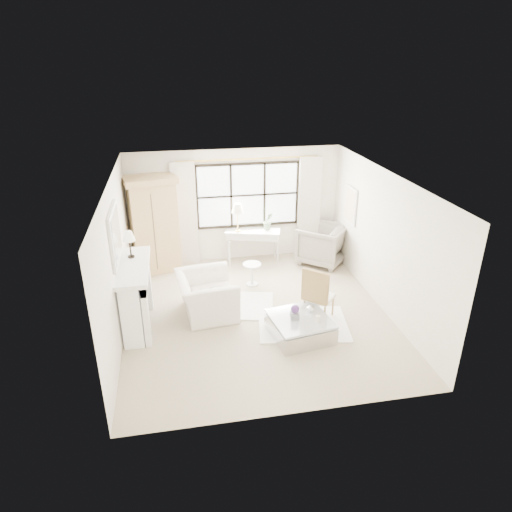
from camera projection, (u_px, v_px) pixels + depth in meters
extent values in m
plane|color=tan|center=(257.00, 314.00, 8.94)|extent=(5.50, 5.50, 0.00)
plane|color=silver|center=(257.00, 179.00, 7.84)|extent=(5.50, 5.50, 0.00)
plane|color=white|center=(235.00, 206.00, 10.86)|extent=(5.00, 0.00, 5.00)
plane|color=white|center=(296.00, 334.00, 5.92)|extent=(5.00, 0.00, 5.00)
plane|color=silver|center=(117.00, 261.00, 7.97)|extent=(0.00, 5.50, 5.50)
plane|color=silver|center=(384.00, 241.00, 8.81)|extent=(0.00, 5.50, 5.50)
cube|color=silver|center=(248.00, 195.00, 10.79)|extent=(2.40, 0.02, 1.50)
cylinder|color=#B6933F|center=(248.00, 159.00, 10.38)|extent=(3.30, 0.04, 0.04)
cube|color=beige|center=(185.00, 215.00, 10.61)|extent=(0.55, 0.10, 2.47)
cube|color=beige|center=(309.00, 207.00, 11.12)|extent=(0.55, 0.10, 2.47)
cube|color=white|center=(134.00, 298.00, 8.32)|extent=(0.34, 1.50, 1.18)
cube|color=#AEADB4|center=(144.00, 300.00, 8.37)|extent=(0.03, 1.22, 0.97)
cube|color=black|center=(145.00, 310.00, 8.46)|extent=(0.06, 0.52, 0.50)
cube|color=white|center=(132.00, 267.00, 8.07)|extent=(0.58, 1.66, 0.08)
cube|color=silver|center=(115.00, 235.00, 7.77)|extent=(0.05, 1.15, 0.95)
cube|color=silver|center=(117.00, 235.00, 7.78)|extent=(0.02, 1.00, 0.80)
cube|color=white|center=(351.00, 205.00, 10.25)|extent=(0.04, 0.62, 0.82)
cube|color=beige|center=(350.00, 205.00, 10.25)|extent=(0.01, 0.52, 0.72)
cylinder|color=black|center=(131.00, 257.00, 8.34)|extent=(0.12, 0.12, 0.03)
cylinder|color=black|center=(130.00, 248.00, 8.27)|extent=(0.03, 0.03, 0.30)
cone|color=#F7EDCA|center=(129.00, 236.00, 8.17)|extent=(0.22, 0.22, 0.18)
cube|color=tan|center=(154.00, 228.00, 10.33)|extent=(1.11, 0.80, 2.10)
cube|color=tan|center=(150.00, 180.00, 9.88)|extent=(1.24, 0.92, 0.14)
cube|color=silver|center=(253.00, 235.00, 10.94)|extent=(1.30, 0.73, 0.14)
cube|color=silver|center=(253.00, 232.00, 10.90)|extent=(1.37, 0.78, 0.06)
cylinder|color=#AF8C3D|center=(238.00, 231.00, 10.83)|extent=(0.14, 0.14, 0.03)
cylinder|color=#AF8C3D|center=(238.00, 221.00, 10.73)|extent=(0.02, 0.02, 0.46)
cone|color=beige|center=(237.00, 208.00, 10.60)|extent=(0.28, 0.28, 0.22)
imported|color=#5C7950|center=(268.00, 221.00, 10.86)|extent=(0.25, 0.21, 0.43)
cylinder|color=silver|center=(252.00, 284.00, 10.06)|extent=(0.26, 0.26, 0.03)
cylinder|color=silver|center=(252.00, 274.00, 9.97)|extent=(0.06, 0.06, 0.44)
cylinder|color=white|center=(252.00, 265.00, 9.87)|extent=(0.40, 0.40, 0.03)
cube|color=white|center=(234.00, 305.00, 9.22)|extent=(1.79, 1.44, 0.03)
cube|color=white|center=(303.00, 324.00, 8.58)|extent=(1.82, 1.48, 0.03)
imported|color=white|center=(207.00, 295.00, 8.81)|extent=(1.18, 1.32, 0.80)
imported|color=gray|center=(322.00, 244.00, 10.96)|extent=(1.45, 1.45, 0.95)
cube|color=white|center=(319.00, 297.00, 8.63)|extent=(0.66, 0.66, 0.07)
cube|color=#A58045|center=(315.00, 287.00, 8.32)|extent=(0.39, 0.36, 0.60)
cube|color=silver|center=(300.00, 328.00, 8.19)|extent=(1.15, 1.15, 0.32)
cube|color=silver|center=(300.00, 319.00, 8.11)|extent=(1.15, 1.15, 0.04)
cube|color=slate|center=(295.00, 315.00, 8.06)|extent=(0.17, 0.17, 0.11)
sphere|color=#562E74|center=(295.00, 309.00, 8.01)|extent=(0.15, 0.15, 0.15)
cylinder|color=silver|center=(318.00, 319.00, 7.95)|extent=(0.08, 0.08, 0.12)
imported|color=silver|center=(310.00, 308.00, 8.27)|extent=(0.18, 0.18, 0.15)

